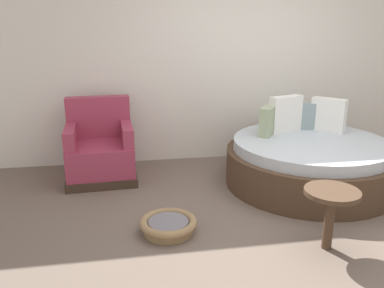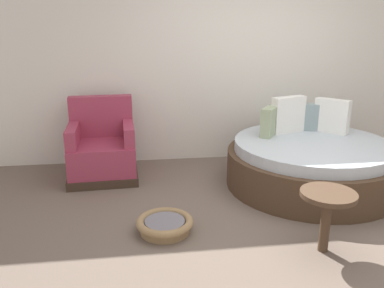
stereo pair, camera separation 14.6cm
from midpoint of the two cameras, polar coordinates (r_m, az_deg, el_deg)
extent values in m
cube|color=#66564C|center=(3.89, 12.96, -11.00)|extent=(8.00, 8.00, 0.02)
cube|color=silver|center=(5.40, 5.61, 12.41)|extent=(8.00, 0.12, 2.73)
cylinder|color=#473323|center=(4.73, 15.60, -3.23)|extent=(1.89, 1.89, 0.41)
cylinder|color=#B2BCC6|center=(4.65, 15.86, -0.16)|extent=(1.74, 1.74, 0.12)
cube|color=white|center=(5.04, 18.27, 4.01)|extent=(0.36, 0.38, 0.40)
cube|color=gray|center=(5.06, 14.84, 3.91)|extent=(0.34, 0.19, 0.33)
cube|color=white|center=(4.89, 12.49, 4.25)|extent=(0.45, 0.26, 0.43)
cube|color=#93A37F|center=(4.70, 9.99, 3.30)|extent=(0.29, 0.34, 0.34)
cube|color=#38281E|center=(4.91, -13.67, -4.27)|extent=(0.84, 0.84, 0.10)
cube|color=#99334C|center=(4.83, -13.85, -1.84)|extent=(0.80, 0.80, 0.34)
cube|color=#99334C|center=(5.02, -14.14, 3.82)|extent=(0.77, 0.20, 0.50)
cube|color=#99334C|center=(4.78, -17.92, 1.11)|extent=(0.15, 0.69, 0.22)
cube|color=#99334C|center=(4.75, -10.24, 1.60)|extent=(0.15, 0.69, 0.22)
cylinder|color=#8E704C|center=(3.62, -4.58, -12.14)|extent=(0.44, 0.44, 0.06)
torus|color=#8E704C|center=(3.59, -4.61, -11.23)|extent=(0.51, 0.51, 0.07)
cylinder|color=slate|center=(3.59, -4.60, -11.37)|extent=(0.36, 0.36, 0.05)
cylinder|color=#473323|center=(3.44, 17.96, -10.62)|extent=(0.08, 0.08, 0.48)
cylinder|color=#473323|center=(3.34, 18.36, -6.64)|extent=(0.44, 0.44, 0.04)
camera|label=1|loc=(0.07, -90.99, -0.30)|focal=37.03mm
camera|label=2|loc=(0.07, 89.01, 0.30)|focal=37.03mm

